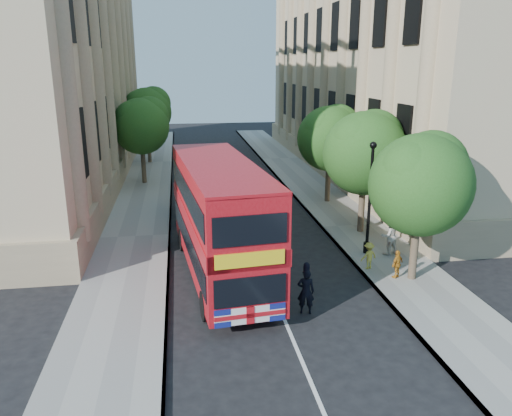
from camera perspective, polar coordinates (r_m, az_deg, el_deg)
name	(u,v)px	position (r m, az deg, el deg)	size (l,w,h in m)	color
ground	(288,329)	(17.21, 3.71, -13.63)	(120.00, 120.00, 0.00)	black
pavement_right	(353,226)	(27.52, 10.98, -2.05)	(3.50, 80.00, 0.12)	gray
pavement_left	(136,237)	(26.09, -13.60, -3.24)	(3.50, 80.00, 0.12)	gray
building_right	(397,57)	(42.19, 15.85, 16.26)	(12.00, 38.00, 18.00)	tan
building_left	(25,56)	(39.94, -24.91, 15.44)	(12.00, 38.00, 18.00)	tan
tree_right_near	(421,179)	(20.30, 18.39, 3.14)	(4.00, 4.00, 6.08)	#473828
tree_right_mid	(366,149)	(25.64, 12.42, 6.63)	(4.20, 4.20, 6.37)	#473828
tree_right_far	(330,135)	(31.26, 8.48, 8.26)	(4.00, 4.00, 6.15)	#473828
tree_left_far	(141,123)	(36.91, -12.96, 9.44)	(4.00, 4.00, 6.30)	#473828
tree_left_back	(147,109)	(44.82, -12.31, 10.95)	(4.20, 4.20, 6.65)	#473828
lamp_post	(369,203)	(22.99, 12.84, 0.57)	(0.32, 0.32, 5.16)	black
double_decker_bus	(220,216)	(20.22, -4.12, -0.97)	(3.66, 10.35, 4.69)	#A20B13
box_van	(208,189)	(29.04, -5.46, 2.17)	(2.54, 5.59, 3.13)	black
police_constable	(306,291)	(17.85, 5.71, -9.46)	(0.61, 0.40, 1.68)	black
woman_pedestrian	(389,236)	(23.49, 14.96, -3.08)	(0.86, 0.67, 1.77)	beige
child_a	(397,264)	(21.15, 15.84, -6.18)	(0.70, 0.29, 1.19)	#C68022
child_b	(369,256)	(21.77, 12.77, -5.33)	(0.76, 0.44, 1.17)	gold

